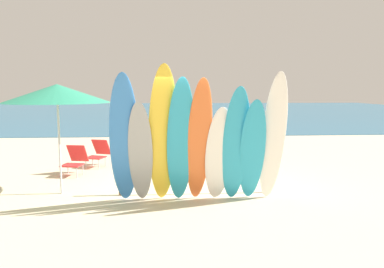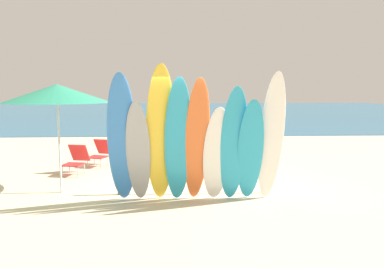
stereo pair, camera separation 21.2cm
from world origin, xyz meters
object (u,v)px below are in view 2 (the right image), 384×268
object	(u,v)px
surfboard_rack	(194,166)
surfboard_grey_1	(138,153)
surfboard_white_5	(217,155)
surfboard_teal_6	(233,146)
beach_chair_blue	(77,158)
beach_umbrella	(57,93)
beach_chair_red	(101,152)
beachgoer_strolling	(227,128)
surfboard_blue_0	(122,140)
surfboard_yellow_2	(161,136)
surfboard_teal_3	(178,142)
distant_boat	(161,124)
surfboard_white_8	(271,139)
surfboard_orange_4	(197,142)
surfboard_teal_7	(250,152)
beachgoer_photographing	(190,122)

from	to	relation	value
surfboard_rack	surfboard_grey_1	bearing A→B (deg)	-149.33
surfboard_rack	surfboard_white_5	world-z (taller)	surfboard_white_5
surfboard_teal_6	beach_chair_blue	world-z (taller)	surfboard_teal_6
beach_umbrella	beach_chair_red	bearing A→B (deg)	84.22
beachgoer_strolling	surfboard_blue_0	bearing A→B (deg)	-48.44
surfboard_yellow_2	surfboard_teal_3	world-z (taller)	surfboard_yellow_2
surfboard_blue_0	beach_chair_blue	distance (m)	3.31
surfboard_white_5	distant_boat	distance (m)	14.94
surfboard_grey_1	distant_boat	bearing A→B (deg)	90.16
surfboard_yellow_2	beach_chair_blue	size ratio (longest dim) A/B	3.47
surfboard_white_5	surfboard_white_8	distance (m)	1.11
surfboard_grey_1	beachgoer_strolling	size ratio (longest dim) A/B	1.39
surfboard_yellow_2	surfboard_orange_4	distance (m)	0.72
beach_chair_blue	surfboard_teal_7	bearing A→B (deg)	-22.45
surfboard_yellow_2	surfboard_teal_3	size ratio (longest dim) A/B	1.09
surfboard_grey_1	beachgoer_strolling	distance (m)	6.22
surfboard_rack	surfboard_orange_4	distance (m)	0.96
surfboard_teal_3	beach_chair_red	xyz separation A→B (m)	(-2.30, 3.77, -0.84)
surfboard_grey_1	surfboard_orange_4	distance (m)	1.17
surfboard_rack	surfboard_white_5	distance (m)	0.85
surfboard_yellow_2	beachgoer_photographing	bearing A→B (deg)	78.18
surfboard_orange_4	distant_boat	world-z (taller)	surfboard_orange_4
surfboard_teal_6	beachgoer_photographing	bearing A→B (deg)	93.80
surfboard_blue_0	surfboard_orange_4	size ratio (longest dim) A/B	1.04
surfboard_orange_4	surfboard_teal_6	size ratio (longest dim) A/B	1.07
surfboard_rack	beach_umbrella	size ratio (longest dim) A/B	1.42
surfboard_white_5	distant_boat	world-z (taller)	surfboard_white_5
surfboard_rack	distant_boat	world-z (taller)	surfboard_rack
surfboard_yellow_2	beachgoer_strolling	size ratio (longest dim) A/B	1.83
surfboard_yellow_2	distant_boat	size ratio (longest dim) A/B	0.60
surfboard_rack	surfboard_teal_7	bearing A→B (deg)	-34.61
surfboard_white_5	surfboard_teal_6	size ratio (longest dim) A/B	0.83
beachgoer_photographing	beach_umbrella	xyz separation A→B (m)	(-3.10, -6.95, 1.24)
surfboard_teal_6	beachgoer_strolling	distance (m)	5.77
surfboard_orange_4	surfboard_white_8	distance (m)	1.45
beach_chair_red	beach_umbrella	xyz separation A→B (m)	(-0.29, -2.83, 1.76)
surfboard_teal_6	beachgoer_photographing	world-z (taller)	surfboard_teal_6
surfboard_blue_0	surfboard_grey_1	size ratio (longest dim) A/B	1.24
surfboard_rack	surfboard_teal_7	size ratio (longest dim) A/B	1.49
surfboard_teal_7	beachgoer_photographing	world-z (taller)	surfboard_teal_7
surfboard_teal_3	surfboard_white_5	distance (m)	0.82
surfboard_rack	distant_boat	size ratio (longest dim) A/B	0.70
surfboard_teal_3	surfboard_teal_6	bearing A→B (deg)	-3.99
beach_chair_blue	beach_chair_red	bearing A→B (deg)	78.63
surfboard_rack	beach_umbrella	distance (m)	3.34
surfboard_grey_1	beachgoer_strolling	xyz separation A→B (m)	(2.54, 5.67, -0.13)
surfboard_grey_1	surfboard_yellow_2	xyz separation A→B (m)	(0.44, -0.03, 0.34)
surfboard_white_5	surfboard_grey_1	bearing A→B (deg)	176.89
surfboard_teal_3	surfboard_orange_4	size ratio (longest dim) A/B	1.00
beach_chair_blue	distant_boat	size ratio (longest dim) A/B	0.17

